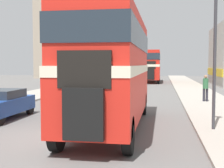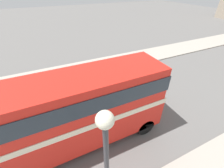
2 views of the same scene
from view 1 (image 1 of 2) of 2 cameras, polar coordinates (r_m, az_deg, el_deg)
name	(u,v)px [view 1 (image 1 of 2)]	position (r m, az deg, el deg)	size (l,w,h in m)	color
ground_plane	(52,139)	(11.11, -10.86, -9.86)	(120.00, 120.00, 0.00)	slate
double_decker_bus	(112,64)	(12.51, -0.02, 3.76)	(2.42, 9.29, 4.39)	red
bus_distant	(151,64)	(45.40, 7.20, 3.69)	(2.49, 10.13, 4.48)	red
car_parked_mid	(1,104)	(15.70, -19.61, -3.38)	(1.77, 3.92, 1.37)	#1E479E
pedestrian_walking	(206,86)	(21.59, 16.74, -0.43)	(0.35, 0.35, 1.76)	#282833
street_lamp	(215,27)	(12.42, 18.37, 9.81)	(0.36, 0.36, 5.86)	#38383D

